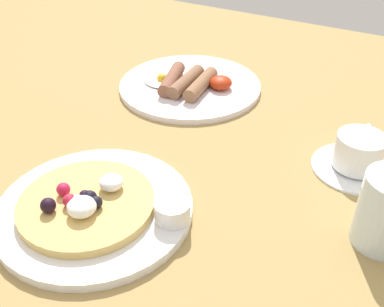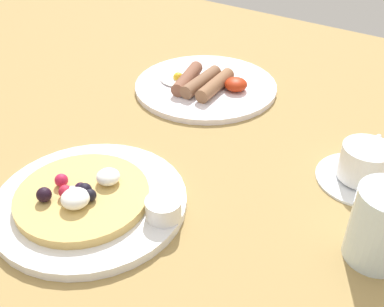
{
  "view_description": "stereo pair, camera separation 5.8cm",
  "coord_description": "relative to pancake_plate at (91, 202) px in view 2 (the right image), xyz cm",
  "views": [
    {
      "loc": [
        28.23,
        -47.55,
        41.29
      ],
      "look_at": [
        2.86,
        -1.52,
        4.0
      ],
      "focal_mm": 42.62,
      "sensor_mm": 36.0,
      "label": 1
    },
    {
      "loc": [
        33.14,
        -44.47,
        41.29
      ],
      "look_at": [
        2.86,
        -1.52,
        4.0
      ],
      "focal_mm": 42.62,
      "sensor_mm": 36.0,
      "label": 2
    }
  ],
  "objects": [
    {
      "name": "ground_plane",
      "position": [
        4.55,
        14.66,
        -2.15
      ],
      "size": [
        199.08,
        140.04,
        3.0
      ],
      "primitive_type": "cube",
      "color": "#9D804A"
    },
    {
      "name": "pancake_plate",
      "position": [
        0.0,
        0.0,
        0.0
      ],
      "size": [
        25.85,
        25.85,
        1.29
      ],
      "primitive_type": "cylinder",
      "color": "white",
      "rests_on": "ground_plane"
    },
    {
      "name": "pancake_with_berries",
      "position": [
        -0.36,
        -0.91,
        1.6
      ],
      "size": [
        17.67,
        17.67,
        3.48
      ],
      "color": "tan",
      "rests_on": "pancake_plate"
    },
    {
      "name": "syrup_ramekin",
      "position": [
        10.25,
        2.89,
        2.01
      ],
      "size": [
        4.59,
        4.59,
        2.66
      ],
      "color": "white",
      "rests_on": "pancake_plate"
    },
    {
      "name": "breakfast_plate",
      "position": [
        -6.33,
        37.28,
        -0.1
      ],
      "size": [
        27.51,
        27.51,
        1.09
      ],
      "primitive_type": "cylinder",
      "color": "white",
      "rests_on": "ground_plane"
    },
    {
      "name": "fried_breakfast",
      "position": [
        -5.87,
        35.71,
        1.61
      ],
      "size": [
        17.03,
        11.93,
        2.79
      ],
      "color": "#8B5F41",
      "rests_on": "breakfast_plate"
    },
    {
      "name": "coffee_saucer",
      "position": [
        27.93,
        26.39,
        -0.28
      ],
      "size": [
        12.82,
        12.82,
        0.73
      ],
      "primitive_type": "cylinder",
      "color": "white",
      "rests_on": "ground_plane"
    },
    {
      "name": "coffee_cup",
      "position": [
        27.93,
        26.56,
        2.68
      ],
      "size": [
        7.1,
        9.9,
        5.01
      ],
      "color": "white",
      "rests_on": "coffee_saucer"
    },
    {
      "name": "water_glass",
      "position": [
        33.81,
        13.0,
        4.17
      ],
      "size": [
        7.16,
        7.16,
        9.64
      ],
      "primitive_type": "cylinder",
      "color": "silver",
      "rests_on": "ground_plane"
    }
  ]
}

